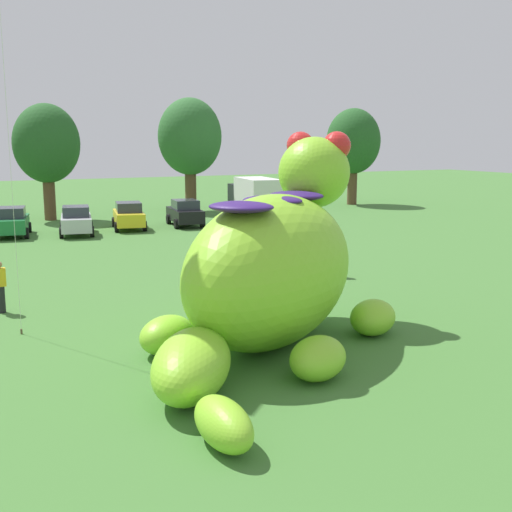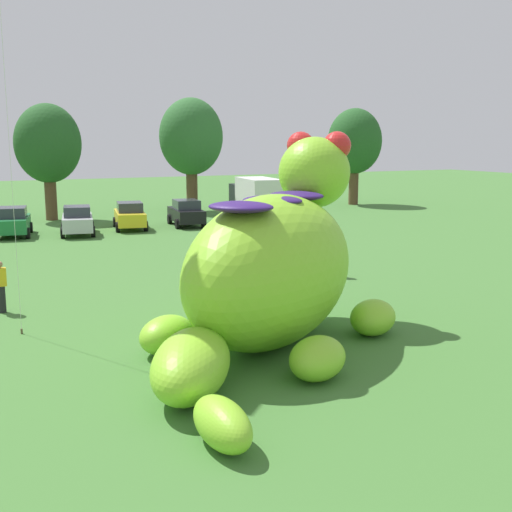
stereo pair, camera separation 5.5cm
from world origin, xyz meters
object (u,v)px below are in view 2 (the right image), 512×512
object	(u,v)px
giant_inflatable_creature	(272,268)
box_truck	(256,197)
spectator_mid_field	(1,287)
car_black	(186,213)
car_yellow	(130,216)
spectator_near_inflatable	(265,219)
car_green	(13,222)
spectator_wandering	(331,256)
car_silver	(77,220)

from	to	relation	value
giant_inflatable_creature	box_truck	world-z (taller)	giant_inflatable_creature
giant_inflatable_creature	spectator_mid_field	world-z (taller)	giant_inflatable_creature
car_black	box_truck	bearing A→B (deg)	11.50
car_yellow	spectator_near_inflatable	world-z (taller)	car_yellow
giant_inflatable_creature	car_green	size ratio (longest dim) A/B	2.34
car_green	box_truck	bearing A→B (deg)	3.92
spectator_mid_field	spectator_wandering	xyz separation A→B (m)	(12.78, 0.17, 0.00)
car_green	car_silver	bearing A→B (deg)	-16.41
car_black	spectator_mid_field	bearing A→B (deg)	-125.66
giant_inflatable_creature	spectator_near_inflatable	size ratio (longest dim) A/B	5.93
car_yellow	spectator_wandering	world-z (taller)	car_yellow
car_yellow	spectator_wandering	bearing A→B (deg)	-78.19
giant_inflatable_creature	car_green	bearing A→B (deg)	100.03
car_black	spectator_near_inflatable	world-z (taller)	car_black
car_yellow	car_black	bearing A→B (deg)	-0.80
giant_inflatable_creature	spectator_wandering	distance (m)	9.45
box_truck	spectator_near_inflatable	distance (m)	6.98
spectator_near_inflatable	car_yellow	bearing A→B (deg)	141.88
car_silver	spectator_wandering	distance (m)	18.17
box_truck	car_black	bearing A→B (deg)	-168.50
car_green	spectator_wandering	bearing A→B (deg)	-58.97
spectator_wandering	car_silver	bearing A→B (deg)	113.23
giant_inflatable_creature	spectator_near_inflatable	distance (m)	21.51
car_silver	spectator_mid_field	size ratio (longest dim) A/B	2.54
car_silver	spectator_near_inflatable	size ratio (longest dim) A/B	2.54
car_silver	spectator_near_inflatable	world-z (taller)	car_silver
giant_inflatable_creature	spectator_wandering	world-z (taller)	giant_inflatable_creature
car_silver	car_yellow	size ratio (longest dim) A/B	1.00
car_silver	spectator_wandering	bearing A→B (deg)	-66.77
giant_inflatable_creature	box_truck	xyz separation A→B (m)	(11.95, 25.76, -0.53)
car_green	spectator_wandering	world-z (taller)	car_green
car_yellow	car_green	bearing A→B (deg)	-179.77
spectator_mid_field	car_silver	bearing A→B (deg)	71.57
spectator_near_inflatable	spectator_mid_field	bearing A→B (deg)	-141.84
giant_inflatable_creature	car_black	distance (m)	25.45
car_yellow	spectator_wandering	xyz separation A→B (m)	(3.71, -17.75, -0.01)
giant_inflatable_creature	car_yellow	world-z (taller)	giant_inflatable_creature
car_green	spectator_wandering	distance (m)	20.68
car_yellow	car_black	size ratio (longest dim) A/B	1.01
spectator_mid_field	giant_inflatable_creature	bearing A→B (deg)	-46.19
car_silver	spectator_wandering	size ratio (longest dim) A/B	2.54
car_black	spectator_wandering	size ratio (longest dim) A/B	2.50
car_yellow	spectator_near_inflatable	size ratio (longest dim) A/B	2.54
spectator_mid_field	spectator_wandering	world-z (taller)	same
car_black	spectator_near_inflatable	distance (m)	6.18
car_yellow	car_black	distance (m)	3.75
car_silver	spectator_near_inflatable	bearing A→B (deg)	-22.76
car_yellow	spectator_mid_field	world-z (taller)	car_yellow
car_green	car_black	distance (m)	10.70
spectator_near_inflatable	spectator_mid_field	size ratio (longest dim) A/B	1.00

